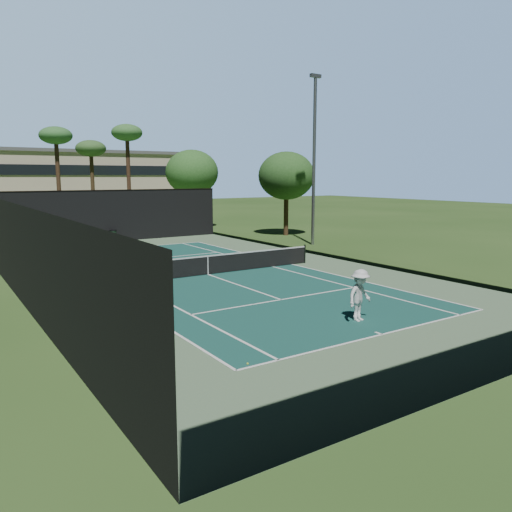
{
  "coord_description": "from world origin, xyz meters",
  "views": [
    {
      "loc": [
        -11.87,
        -22.51,
        5.03
      ],
      "look_at": [
        1.0,
        -3.0,
        1.3
      ],
      "focal_mm": 35.0,
      "sensor_mm": 36.0,
      "label": 1
    }
  ],
  "objects_px": {
    "tennis_ball_a": "(248,364)",
    "tennis_ball_b": "(166,263)",
    "tennis_net": "(208,264)",
    "park_bench": "(62,239)",
    "tennis_ball_d": "(64,273)",
    "tennis_ball_c": "(199,261)",
    "player": "(360,295)",
    "trash_bin": "(113,236)"
  },
  "relations": [
    {
      "from": "tennis_ball_a",
      "to": "tennis_ball_b",
      "type": "xyz_separation_m",
      "value": [
        4.58,
        16.12,
        0.01
      ]
    },
    {
      "from": "tennis_ball_b",
      "to": "tennis_net",
      "type": "bearing_deg",
      "value": -84.71
    },
    {
      "from": "tennis_ball_a",
      "to": "park_bench",
      "type": "distance_m",
      "value": 27.14
    },
    {
      "from": "tennis_ball_d",
      "to": "tennis_ball_c",
      "type": "bearing_deg",
      "value": -2.59
    },
    {
      "from": "tennis_ball_a",
      "to": "park_bench",
      "type": "relative_size",
      "value": 0.04
    },
    {
      "from": "player",
      "to": "tennis_ball_c",
      "type": "distance_m",
      "value": 14.45
    },
    {
      "from": "tennis_ball_c",
      "to": "park_bench",
      "type": "height_order",
      "value": "park_bench"
    },
    {
      "from": "park_bench",
      "to": "tennis_ball_a",
      "type": "bearing_deg",
      "value": -92.53
    },
    {
      "from": "tennis_ball_b",
      "to": "tennis_ball_d",
      "type": "height_order",
      "value": "tennis_ball_b"
    },
    {
      "from": "player",
      "to": "park_bench",
      "type": "bearing_deg",
      "value": 86.64
    },
    {
      "from": "tennis_ball_c",
      "to": "trash_bin",
      "type": "bearing_deg",
      "value": 97.75
    },
    {
      "from": "tennis_ball_d",
      "to": "park_bench",
      "type": "relative_size",
      "value": 0.05
    },
    {
      "from": "tennis_ball_b",
      "to": "park_bench",
      "type": "relative_size",
      "value": 0.05
    },
    {
      "from": "tennis_ball_a",
      "to": "trash_bin",
      "type": "xyz_separation_m",
      "value": [
        4.99,
        27.28,
        0.45
      ]
    },
    {
      "from": "tennis_net",
      "to": "trash_bin",
      "type": "height_order",
      "value": "tennis_net"
    },
    {
      "from": "tennis_ball_c",
      "to": "park_bench",
      "type": "relative_size",
      "value": 0.04
    },
    {
      "from": "tennis_ball_a",
      "to": "tennis_ball_d",
      "type": "distance_m",
      "value": 16.13
    },
    {
      "from": "tennis_ball_b",
      "to": "tennis_ball_c",
      "type": "xyz_separation_m",
      "value": [
        1.99,
        -0.39,
        -0.01
      ]
    },
    {
      "from": "tennis_ball_c",
      "to": "trash_bin",
      "type": "xyz_separation_m",
      "value": [
        -1.57,
        11.55,
        0.45
      ]
    },
    {
      "from": "player",
      "to": "tennis_ball_d",
      "type": "bearing_deg",
      "value": 101.55
    },
    {
      "from": "tennis_ball_d",
      "to": "trash_bin",
      "type": "bearing_deg",
      "value": 61.15
    },
    {
      "from": "tennis_ball_c",
      "to": "tennis_ball_d",
      "type": "bearing_deg",
      "value": 177.41
    },
    {
      "from": "tennis_net",
      "to": "tennis_ball_a",
      "type": "relative_size",
      "value": 210.33
    },
    {
      "from": "player",
      "to": "tennis_ball_b",
      "type": "distance_m",
      "value": 14.83
    },
    {
      "from": "tennis_ball_b",
      "to": "trash_bin",
      "type": "xyz_separation_m",
      "value": [
        0.42,
        11.16,
        0.44
      ]
    },
    {
      "from": "tennis_ball_c",
      "to": "tennis_ball_d",
      "type": "relative_size",
      "value": 0.94
    },
    {
      "from": "tennis_ball_a",
      "to": "tennis_ball_c",
      "type": "relative_size",
      "value": 0.96
    },
    {
      "from": "tennis_net",
      "to": "tennis_ball_a",
      "type": "xyz_separation_m",
      "value": [
        -4.99,
        -11.67,
        -0.53
      ]
    },
    {
      "from": "tennis_ball_a",
      "to": "tennis_ball_c",
      "type": "height_order",
      "value": "tennis_ball_c"
    },
    {
      "from": "tennis_ball_c",
      "to": "tennis_ball_d",
      "type": "distance_m",
      "value": 7.75
    },
    {
      "from": "player",
      "to": "tennis_ball_c",
      "type": "relative_size",
      "value": 28.87
    },
    {
      "from": "tennis_ball_a",
      "to": "park_bench",
      "type": "xyz_separation_m",
      "value": [
        1.2,
        27.11,
        0.52
      ]
    },
    {
      "from": "player",
      "to": "tennis_ball_d",
      "type": "height_order",
      "value": "player"
    },
    {
      "from": "tennis_net",
      "to": "tennis_ball_c",
      "type": "relative_size",
      "value": 201.98
    },
    {
      "from": "tennis_ball_c",
      "to": "park_bench",
      "type": "distance_m",
      "value": 12.59
    },
    {
      "from": "park_bench",
      "to": "trash_bin",
      "type": "height_order",
      "value": "park_bench"
    },
    {
      "from": "tennis_net",
      "to": "tennis_ball_c",
      "type": "distance_m",
      "value": 4.39
    },
    {
      "from": "player",
      "to": "trash_bin",
      "type": "xyz_separation_m",
      "value": [
        -0.53,
        25.94,
        -0.44
      ]
    },
    {
      "from": "tennis_net",
      "to": "tennis_ball_c",
      "type": "xyz_separation_m",
      "value": [
        1.58,
        4.06,
        -0.53
      ]
    },
    {
      "from": "tennis_ball_b",
      "to": "tennis_ball_a",
      "type": "bearing_deg",
      "value": -105.84
    },
    {
      "from": "tennis_ball_a",
      "to": "player",
      "type": "bearing_deg",
      "value": 13.72
    },
    {
      "from": "player",
      "to": "trash_bin",
      "type": "distance_m",
      "value": 25.94
    }
  ]
}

